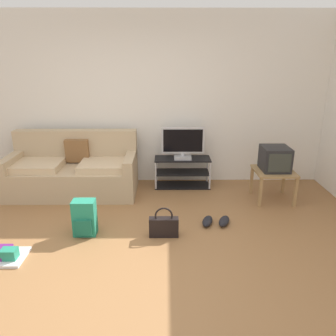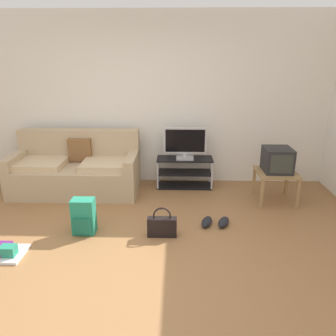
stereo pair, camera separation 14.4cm
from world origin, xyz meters
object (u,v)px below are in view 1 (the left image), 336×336
(couch, at_px, (74,171))
(floor_tray, at_px, (4,255))
(side_table, at_px, (274,175))
(flat_tv, at_px, (183,143))
(tv_stand, at_px, (182,172))
(handbag, at_px, (164,226))
(backpack, at_px, (85,218))
(crt_tv, at_px, (275,159))
(sneakers_pair, at_px, (216,221))

(couch, height_order, floor_tray, couch)
(side_table, bearing_deg, flat_tv, 157.96)
(tv_stand, bearing_deg, side_table, -22.88)
(flat_tv, distance_m, side_table, 1.45)
(handbag, bearing_deg, backpack, 176.76)
(tv_stand, distance_m, handbag, 1.63)
(backpack, height_order, handbag, backpack)
(couch, xyz_separation_m, tv_stand, (1.69, 0.23, -0.10))
(floor_tray, bearing_deg, crt_tv, 24.79)
(flat_tv, height_order, handbag, flat_tv)
(couch, bearing_deg, handbag, -44.35)
(tv_stand, relative_size, handbag, 2.39)
(sneakers_pair, xyz_separation_m, floor_tray, (-2.34, -0.73, -0.00))
(floor_tray, bearing_deg, backpack, 33.94)
(tv_stand, bearing_deg, sneakers_pair, -74.60)
(handbag, height_order, floor_tray, handbag)
(floor_tray, bearing_deg, couch, 80.94)
(handbag, bearing_deg, sneakers_pair, 23.13)
(sneakers_pair, bearing_deg, flat_tv, 105.66)
(tv_stand, xyz_separation_m, crt_tv, (1.30, -0.53, 0.39))
(side_table, relative_size, crt_tv, 1.33)
(tv_stand, distance_m, side_table, 1.42)
(flat_tv, xyz_separation_m, floor_tray, (-1.98, -2.03, -0.69))
(backpack, height_order, floor_tray, backpack)
(handbag, relative_size, sneakers_pair, 0.89)
(crt_tv, height_order, sneakers_pair, crt_tv)
(couch, bearing_deg, floor_tray, -99.06)
(flat_tv, relative_size, backpack, 1.54)
(tv_stand, distance_m, floor_tray, 2.86)
(side_table, relative_size, backpack, 1.27)
(couch, height_order, handbag, couch)
(side_table, xyz_separation_m, sneakers_pair, (-0.94, -0.77, -0.35))
(couch, bearing_deg, tv_stand, 7.89)
(tv_stand, xyz_separation_m, backpack, (-1.23, -1.55, -0.02))
(handbag, bearing_deg, crt_tv, 33.72)
(handbag, distance_m, floor_tray, 1.75)
(crt_tv, bearing_deg, sneakers_pair, -140.12)
(handbag, relative_size, floor_tray, 0.85)
(backpack, relative_size, handbag, 1.18)
(backpack, bearing_deg, floor_tray, -164.56)
(couch, relative_size, flat_tv, 2.84)
(sneakers_pair, bearing_deg, crt_tv, 39.88)
(flat_tv, height_order, sneakers_pair, flat_tv)
(flat_tv, height_order, backpack, flat_tv)
(crt_tv, bearing_deg, flat_tv, 158.57)
(sneakers_pair, bearing_deg, side_table, 39.30)
(couch, bearing_deg, flat_tv, 7.14)
(backpack, bearing_deg, tv_stand, 32.97)
(crt_tv, bearing_deg, tv_stand, 157.72)
(flat_tv, distance_m, backpack, 2.03)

